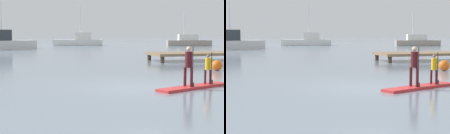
# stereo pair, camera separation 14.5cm
# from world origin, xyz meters

# --- Properties ---
(ground_plane) EXTENTS (240.00, 240.00, 0.00)m
(ground_plane) POSITION_xyz_m (0.00, 0.00, 0.00)
(ground_plane) COLOR gray
(paddleboard_near) EXTENTS (3.46, 1.97, 0.10)m
(paddleboard_near) POSITION_xyz_m (1.98, -0.63, 0.05)
(paddleboard_near) COLOR red
(paddleboard_near) RESTS_ON ground
(paddler_adult) EXTENTS (0.35, 0.45, 1.52)m
(paddler_adult) POSITION_xyz_m (1.68, -0.77, 0.96)
(paddler_adult) COLOR #4C1419
(paddler_adult) RESTS_ON paddleboard_near
(paddler_child_solo) EXTENTS (0.27, 0.38, 1.27)m
(paddler_child_solo) POSITION_xyz_m (2.76, -0.29, 0.76)
(paddler_child_solo) COLOR #4C1419
(paddler_child_solo) RESTS_ON paddleboard_near
(fishing_boat_white_large) EXTENTS (8.33, 4.64, 7.13)m
(fishing_boat_white_large) POSITION_xyz_m (-5.77, 34.05, 0.88)
(fishing_boat_white_large) COLOR silver
(fishing_boat_white_large) RESTS_ON ground
(motor_boat_small_navy) EXTENTS (7.62, 4.10, 6.20)m
(motor_boat_small_navy) POSITION_xyz_m (5.61, 44.48, 0.69)
(motor_boat_small_navy) COLOR silver
(motor_boat_small_navy) RESTS_ON ground
(trawler_grey_distant) EXTENTS (6.68, 3.18, 5.04)m
(trawler_grey_distant) POSITION_xyz_m (20.98, 38.83, 0.66)
(trawler_grey_distant) COLOR #9E9384
(trawler_grey_distant) RESTS_ON ground
(floating_dock) EXTENTS (8.13, 3.19, 0.62)m
(floating_dock) POSITION_xyz_m (9.16, 12.15, 0.52)
(floating_dock) COLOR #846B4C
(floating_dock) RESTS_ON ground
(mooring_buoy_mid) EXTENTS (0.59, 0.59, 0.59)m
(mooring_buoy_mid) POSITION_xyz_m (6.29, 5.15, 0.29)
(mooring_buoy_mid) COLOR orange
(mooring_buoy_mid) RESTS_ON ground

